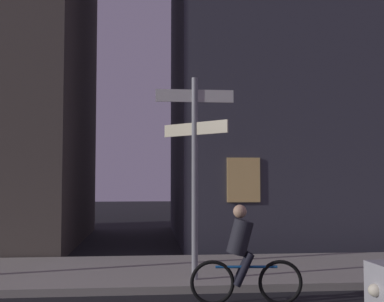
{
  "coord_description": "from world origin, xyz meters",
  "views": [
    {
      "loc": [
        0.31,
        -3.33,
        2.03
      ],
      "look_at": [
        1.18,
        6.02,
        2.58
      ],
      "focal_mm": 44.73,
      "sensor_mm": 36.0,
      "label": 1
    }
  ],
  "objects": [
    {
      "name": "sidewalk_kerb",
      "position": [
        0.0,
        6.89,
        0.07
      ],
      "size": [
        40.0,
        3.43,
        0.14
      ],
      "primitive_type": "cube",
      "color": "gray",
      "rests_on": "ground_plane"
    },
    {
      "name": "signpost",
      "position": [
        1.2,
        5.73,
        2.41
      ],
      "size": [
        1.5,
        1.12,
        3.83
      ],
      "color": "gray",
      "rests_on": "sidewalk_kerb"
    },
    {
      "name": "cyclist",
      "position": [
        1.85,
        4.36,
        0.75
      ],
      "size": [
        1.82,
        0.35,
        1.61
      ],
      "color": "black",
      "rests_on": "ground_plane"
    }
  ]
}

